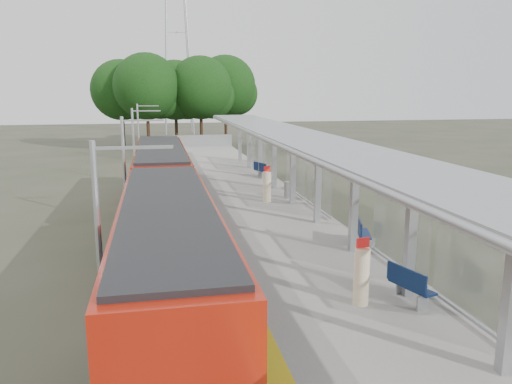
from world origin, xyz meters
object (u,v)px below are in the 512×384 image
bench_mid (362,231)px  bench_far (261,169)px  train (164,202)px  bench_near (409,284)px  litter_bin (288,190)px  info_pillar_near (361,276)px  info_pillar_far (267,186)px

bench_mid → bench_far: size_ratio=1.00×
train → bench_far: bearing=59.6°
bench_near → litter_bin: 13.51m
bench_far → litter_bin: bearing=-112.1°
bench_mid → bench_near: bearing=-82.0°
train → bench_near: bearing=-55.2°
train → bench_mid: size_ratio=18.73×
litter_bin → info_pillar_near: bearing=-96.8°
bench_near → info_pillar_far: 12.93m
train → bench_near: size_ratio=18.75×
bench_far → info_pillar_far: 7.49m
bench_mid → bench_far: bench_far is taller
train → bench_near: 11.07m
train → info_pillar_far: train is taller
train → bench_far: (6.55, 11.17, -0.54)m
bench_far → litter_bin: bench_far is taller
train → bench_far: train is taller
train → info_pillar_far: 6.50m
bench_near → info_pillar_far: size_ratio=0.79×
bench_mid → info_pillar_near: (-2.14, -4.96, 0.29)m
litter_bin → bench_near: bearing=-91.0°
bench_mid → info_pillar_near: info_pillar_near is taller
bench_far → bench_near: bearing=-112.9°
bench_near → info_pillar_near: (-1.34, 0.11, 0.29)m
train → litter_bin: size_ratio=31.00×
bench_mid → info_pillar_near: 5.41m
bench_mid → info_pillar_far: (-1.84, 7.81, 0.30)m
info_pillar_far → train: bearing=-167.0°
info_pillar_near → litter_bin: info_pillar_near is taller
bench_mid → info_pillar_near: bearing=-96.5°
bench_near → info_pillar_near: size_ratio=0.80×
info_pillar_far → litter_bin: 1.48m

